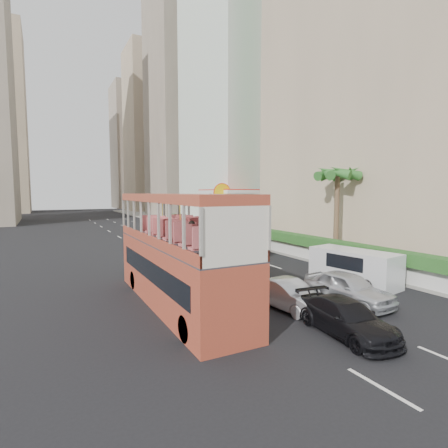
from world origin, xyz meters
TOP-DOWN VIEW (x-y plane):
  - ground_plane at (0.00, 0.00)m, footprint 200.00×200.00m
  - double_decker_bus at (-6.00, 0.00)m, footprint 2.50×11.00m
  - car_silver_lane_a at (-1.89, -2.88)m, footprint 1.73×4.03m
  - car_silver_lane_b at (1.02, -3.53)m, footprint 2.17×4.49m
  - car_black at (-1.77, -6.04)m, footprint 2.17×4.48m
  - van_asset at (0.93, 17.31)m, footprint 3.22×5.54m
  - minibus_near at (1.20, 9.54)m, footprint 2.91×6.60m
  - minibus_far at (3.84, 13.04)m, footprint 2.08×5.86m
  - panel_van_near at (4.01, -1.16)m, footprint 2.64×5.03m
  - panel_van_far at (4.15, 18.57)m, footprint 2.82×5.48m
  - sidewalk at (9.00, 25.00)m, footprint 6.00×120.00m
  - kerb_wall at (6.20, 14.00)m, footprint 0.30×44.00m
  - hedge at (6.20, 14.00)m, footprint 1.10×44.00m
  - palm_tree at (7.80, 4.00)m, footprint 0.36×0.36m
  - shell_station at (10.00, 23.00)m, footprint 6.50×8.00m
  - tower_stripe at (18.00, 34.00)m, footprint 16.00×18.00m
  - tower_mid at (18.00, 58.00)m, footprint 16.00×16.00m
  - tower_far_a at (17.00, 82.00)m, footprint 14.00×14.00m
  - tower_far_b at (17.00, 104.00)m, footprint 14.00×14.00m

SIDE VIEW (x-z plane):
  - ground_plane at x=0.00m, z-range 0.00..0.00m
  - car_silver_lane_a at x=-1.89m, z-range -0.65..0.65m
  - car_silver_lane_b at x=1.02m, z-range -0.74..0.74m
  - car_black at x=-1.77m, z-range -0.63..0.63m
  - van_asset at x=0.93m, z-range -0.73..0.73m
  - sidewalk at x=9.00m, z-range 0.00..0.18m
  - kerb_wall at x=6.20m, z-range 0.18..1.18m
  - panel_van_near at x=4.01m, z-range 0.00..1.92m
  - panel_van_far at x=4.15m, z-range 0.00..2.09m
  - minibus_far at x=3.84m, z-range 0.00..2.58m
  - minibus_near at x=1.20m, z-range 0.00..2.83m
  - hedge at x=6.20m, z-range 1.18..1.88m
  - double_decker_bus at x=-6.00m, z-range 0.00..5.06m
  - shell_station at x=10.00m, z-range 0.00..5.50m
  - palm_tree at x=7.80m, z-range 0.18..6.58m
  - tower_far_b at x=17.00m, z-range 0.00..40.00m
  - tower_far_a at x=17.00m, z-range 0.00..44.00m
  - tower_mid at x=18.00m, z-range 0.00..50.00m
  - tower_stripe at x=18.00m, z-range 0.00..58.00m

